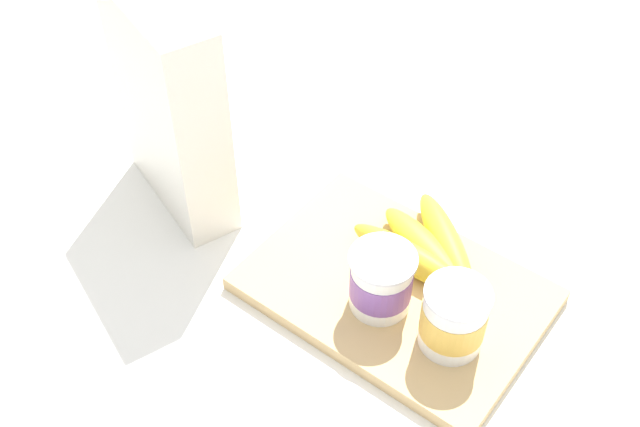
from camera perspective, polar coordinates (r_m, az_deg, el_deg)
ground_plane at (r=0.93m, az=5.59°, el=-6.04°), size 2.40×2.40×0.00m
cutting_board at (r=0.92m, az=5.63°, el=-5.68°), size 0.34×0.24×0.02m
cereal_box at (r=0.96m, az=-11.10°, el=7.74°), size 0.21×0.13×0.29m
yogurt_cup_front at (r=0.84m, az=9.95°, el=-7.69°), size 0.07×0.07×0.08m
yogurt_cup_back at (r=0.86m, az=4.33°, el=-4.91°), size 0.08×0.08×0.08m
banana_bunch at (r=0.93m, az=8.02°, el=-2.69°), size 0.18×0.14×0.04m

